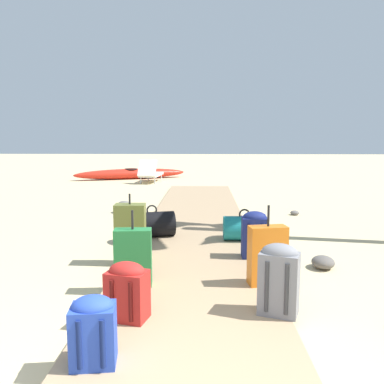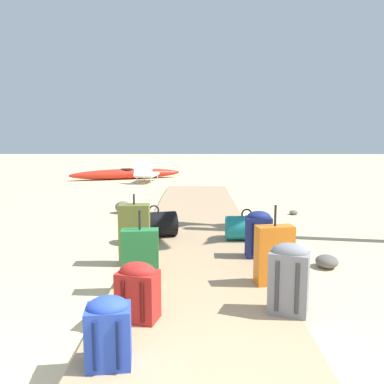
{
  "view_description": "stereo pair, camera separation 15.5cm",
  "coord_description": "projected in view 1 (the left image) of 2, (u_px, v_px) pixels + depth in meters",
  "views": [
    {
      "loc": [
        0.13,
        -1.77,
        1.6
      ],
      "look_at": [
        -0.1,
        5.75,
        0.55
      ],
      "focal_mm": 37.69,
      "sensor_mm": 36.0,
      "label": 1
    },
    {
      "loc": [
        -0.02,
        -1.77,
        1.6
      ],
      "look_at": [
        -0.1,
        5.75,
        0.55
      ],
      "focal_mm": 37.69,
      "sensor_mm": 36.0,
      "label": 2
    }
  ],
  "objects": [
    {
      "name": "suitcase_orange",
      "position": [
        267.0,
        255.0,
        4.12
      ],
      "size": [
        0.41,
        0.24,
        0.83
      ],
      "color": "orange",
      "rests_on": "boardwalk"
    },
    {
      "name": "backpack_red",
      "position": [
        127.0,
        289.0,
        3.33
      ],
      "size": [
        0.37,
        0.3,
        0.49
      ],
      "color": "red",
      "rests_on": "boardwalk"
    },
    {
      "name": "suitcase_green",
      "position": [
        133.0,
        257.0,
        4.09
      ],
      "size": [
        0.39,
        0.2,
        0.78
      ],
      "color": "#237538",
      "rests_on": "boardwalk"
    },
    {
      "name": "backpack_grey",
      "position": [
        279.0,
        277.0,
        3.42
      ],
      "size": [
        0.38,
        0.32,
        0.62
      ],
      "color": "slate",
      "rests_on": "boardwalk"
    },
    {
      "name": "suitcase_olive",
      "position": [
        130.0,
        231.0,
        5.01
      ],
      "size": [
        0.38,
        0.24,
        0.81
      ],
      "color": "olive",
      "rests_on": "boardwalk"
    },
    {
      "name": "lounge_chair",
      "position": [
        150.0,
        173.0,
        13.94
      ],
      "size": [
        0.73,
        1.56,
        0.82
      ],
      "color": "white",
      "rests_on": "ground"
    },
    {
      "name": "boardwalk",
      "position": [
        197.0,
        224.0,
        7.14
      ],
      "size": [
        1.74,
        10.46,
        0.08
      ],
      "primitive_type": "cube",
      "color": "tan",
      "rests_on": "ground"
    },
    {
      "name": "rock_right_mid",
      "position": [
        295.0,
        213.0,
        8.21
      ],
      "size": [
        0.2,
        0.19,
        0.09
      ],
      "primitive_type": "ellipsoid",
      "rotation": [
        0.0,
        0.0,
        0.12
      ],
      "color": "slate",
      "rests_on": "ground"
    },
    {
      "name": "duffel_bag_teal",
      "position": [
        244.0,
        228.0,
        5.9
      ],
      "size": [
        0.61,
        0.36,
        0.47
      ],
      "color": "#197A7F",
      "rests_on": "boardwalk"
    },
    {
      "name": "ground_plane",
      "position": [
        195.0,
        242.0,
        6.11
      ],
      "size": [
        60.0,
        60.0,
        0.0
      ],
      "primitive_type": "plane",
      "color": "#CCB789"
    },
    {
      "name": "backpack_navy",
      "position": [
        254.0,
        233.0,
        5.05
      ],
      "size": [
        0.32,
        0.26,
        0.59
      ],
      "color": "navy",
      "rests_on": "boardwalk"
    },
    {
      "name": "kayak",
      "position": [
        131.0,
        174.0,
        15.13
      ],
      "size": [
        4.13,
        2.16,
        0.39
      ],
      "color": "red",
      "rests_on": "ground"
    },
    {
      "name": "rock_right_far",
      "position": [
        323.0,
        262.0,
        4.89
      ],
      "size": [
        0.31,
        0.35,
        0.15
      ],
      "primitive_type": "ellipsoid",
      "rotation": [
        0.0,
        0.0,
        3.01
      ],
      "color": "#5B5651",
      "rests_on": "ground"
    },
    {
      "name": "rock_left_mid",
      "position": [
        124.0,
        207.0,
        8.43
      ],
      "size": [
        0.49,
        0.48,
        0.25
      ],
      "primitive_type": "ellipsoid",
      "rotation": [
        0.0,
        0.0,
        2.53
      ],
      "color": "slate",
      "rests_on": "ground"
    },
    {
      "name": "duffel_bag_black",
      "position": [
        152.0,
        224.0,
        6.11
      ],
      "size": [
        0.75,
        0.54,
        0.49
      ],
      "color": "black",
      "rests_on": "boardwalk"
    },
    {
      "name": "backpack_blue",
      "position": [
        93.0,
        329.0,
        2.67
      ],
      "size": [
        0.32,
        0.28,
        0.48
      ],
      "color": "#2847B7",
      "rests_on": "boardwalk"
    }
  ]
}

